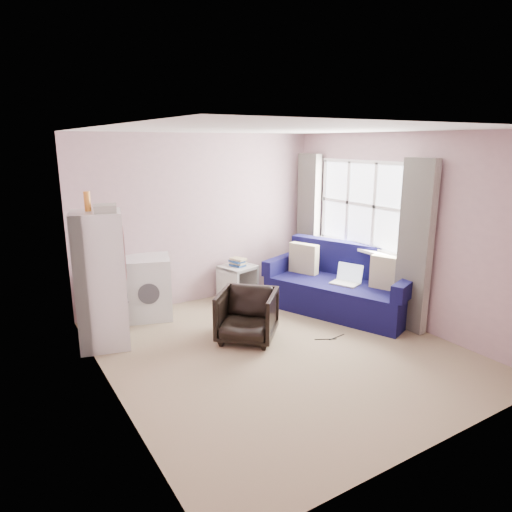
# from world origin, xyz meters

# --- Properties ---
(room) EXTENTS (3.84, 4.24, 2.54)m
(room) POSITION_xyz_m (0.02, 0.01, 1.25)
(room) COLOR #907B5E
(room) RESTS_ON ground
(armchair) EXTENTS (0.92, 0.92, 0.69)m
(armchair) POSITION_xyz_m (-0.18, 0.44, 0.35)
(armchair) COLOR black
(armchair) RESTS_ON ground
(fridge) EXTENTS (0.68, 0.67, 1.84)m
(fridge) POSITION_xyz_m (-1.70, 1.20, 0.82)
(fridge) COLOR silver
(fridge) RESTS_ON ground
(washing_machine) EXTENTS (0.76, 0.76, 0.85)m
(washing_machine) POSITION_xyz_m (-0.95, 1.82, 0.44)
(washing_machine) COLOR silver
(washing_machine) RESTS_ON ground
(side_table) EXTENTS (0.57, 0.57, 0.64)m
(side_table) POSITION_xyz_m (0.48, 1.84, 0.30)
(side_table) COLOR #ADADA9
(side_table) RESTS_ON ground
(sofa) EXTENTS (1.66, 2.31, 0.94)m
(sofa) POSITION_xyz_m (1.52, 0.61, 0.34)
(sofa) COLOR #0F0D3E
(sofa) RESTS_ON ground
(window_dressing) EXTENTS (0.17, 2.62, 2.18)m
(window_dressing) POSITION_xyz_m (1.78, 0.70, 1.11)
(window_dressing) COLOR white
(window_dressing) RESTS_ON ground
(floor_cables) EXTENTS (0.43, 0.14, 0.01)m
(floor_cables) POSITION_xyz_m (0.73, -0.09, 0.01)
(floor_cables) COLOR black
(floor_cables) RESTS_ON ground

